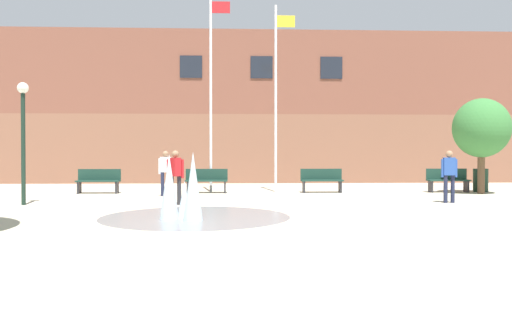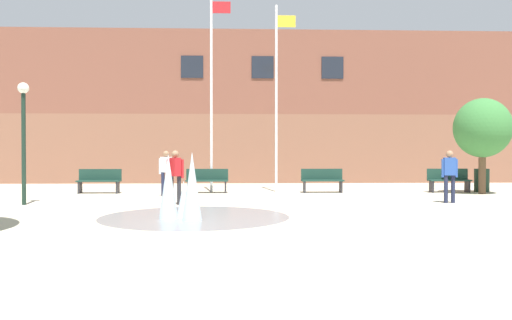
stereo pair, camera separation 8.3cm
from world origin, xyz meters
name	(u,v)px [view 2 (the right image)]	position (x,y,z in m)	size (l,w,h in m)	color
ground_plane	(318,252)	(0.00, 0.00, 0.00)	(100.00, 100.00, 0.00)	#BCB299
library_building	(260,111)	(0.00, 20.26, 3.84)	(36.00, 6.05, 7.69)	brown
splash_fountain	(184,194)	(-2.48, 3.86, 0.58)	(4.49, 4.49, 1.54)	gray
park_bench_under_left_flagpole	(99,181)	(-6.45, 11.34, 0.48)	(1.60, 0.44, 0.91)	#28282D
park_bench_center	(207,180)	(-2.41, 11.37, 0.48)	(1.60, 0.44, 0.91)	#28282D
park_bench_near_trashcan	(322,180)	(2.00, 11.36, 0.48)	(1.60, 0.44, 0.91)	#28282D
park_bench_far_right	(449,180)	(6.89, 11.31, 0.48)	(1.60, 0.44, 0.91)	#28282D
adult_near_bench	(450,172)	(5.18, 7.27, 0.93)	(0.50, 0.26, 1.59)	#1E233D
teen_by_trashcan	(175,173)	(-3.07, 7.05, 0.93)	(0.50, 0.39, 1.59)	#28282D
adult_in_red	(166,170)	(-3.76, 9.99, 0.93)	(0.50, 0.33, 1.59)	#1E233D
flagpole_left	(212,85)	(-2.23, 11.82, 4.14)	(0.80, 0.10, 7.79)	silver
flagpole_right	(277,92)	(0.30, 11.82, 3.88)	(0.80, 0.10, 7.27)	silver
lamp_post_left_lane	(24,124)	(-7.48, 7.18, 2.36)	(0.32, 0.32, 3.57)	#192D23
trash_can	(482,180)	(8.26, 11.46, 0.45)	(0.56, 0.56, 0.90)	#193323
street_tree_near_building	(482,128)	(7.80, 10.50, 2.43)	(2.06, 2.06, 3.54)	brown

